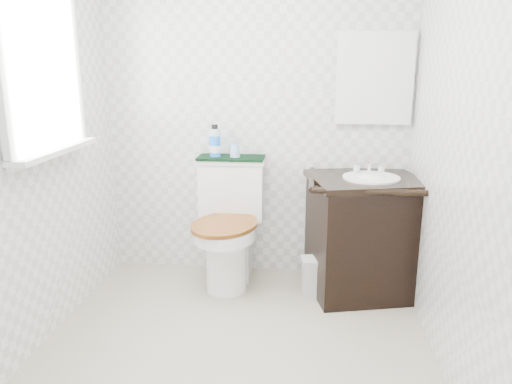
% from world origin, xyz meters
% --- Properties ---
extents(floor, '(2.40, 2.40, 0.00)m').
position_xyz_m(floor, '(0.00, 0.00, 0.00)').
color(floor, '#A99E88').
rests_on(floor, ground).
extents(wall_back, '(2.40, 0.00, 2.40)m').
position_xyz_m(wall_back, '(0.00, 1.20, 1.20)').
color(wall_back, silver).
rests_on(wall_back, ground).
extents(wall_front, '(2.40, 0.00, 2.40)m').
position_xyz_m(wall_front, '(0.00, -1.20, 1.20)').
color(wall_front, silver).
rests_on(wall_front, ground).
extents(wall_left, '(0.00, 2.40, 2.40)m').
position_xyz_m(wall_left, '(-1.10, 0.00, 1.20)').
color(wall_left, silver).
rests_on(wall_left, ground).
extents(wall_right, '(0.00, 2.40, 2.40)m').
position_xyz_m(wall_right, '(1.10, 0.00, 1.20)').
color(wall_right, silver).
rests_on(wall_right, ground).
extents(window, '(0.02, 0.70, 0.90)m').
position_xyz_m(window, '(-1.07, 0.25, 1.55)').
color(window, white).
rests_on(window, wall_left).
extents(mirror, '(0.50, 0.02, 0.60)m').
position_xyz_m(mirror, '(0.82, 1.18, 1.45)').
color(mirror, silver).
rests_on(mirror, wall_back).
extents(toilet, '(0.53, 0.69, 0.89)m').
position_xyz_m(toilet, '(-0.17, 0.96, 0.39)').
color(toilet, white).
rests_on(toilet, floor).
extents(vanity, '(0.84, 0.76, 0.92)m').
position_xyz_m(vanity, '(0.77, 0.90, 0.43)').
color(vanity, black).
rests_on(vanity, floor).
extents(trash_bin, '(0.21, 0.18, 0.27)m').
position_xyz_m(trash_bin, '(0.45, 0.80, 0.14)').
color(trash_bin, silver).
rests_on(trash_bin, floor).
extents(towel, '(0.47, 0.22, 0.02)m').
position_xyz_m(towel, '(-0.17, 1.09, 0.90)').
color(towel, black).
rests_on(towel, toilet).
extents(mouthwash_bottle, '(0.08, 0.08, 0.23)m').
position_xyz_m(mouthwash_bottle, '(-0.28, 1.08, 1.01)').
color(mouthwash_bottle, blue).
rests_on(mouthwash_bottle, towel).
extents(cup, '(0.07, 0.07, 0.09)m').
position_xyz_m(cup, '(-0.14, 1.08, 0.95)').
color(cup, '#8DB3E8').
rests_on(cup, towel).
extents(soap_bar, '(0.06, 0.04, 0.02)m').
position_xyz_m(soap_bar, '(0.72, 1.01, 0.83)').
color(soap_bar, '#1B7983').
rests_on(soap_bar, vanity).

